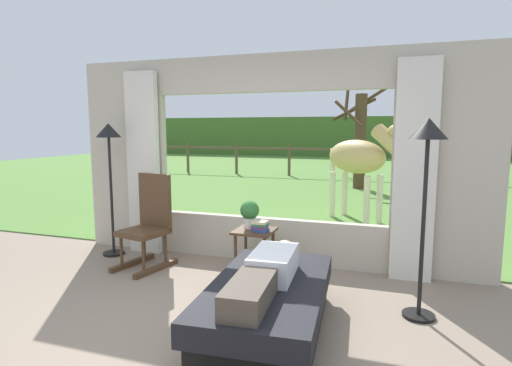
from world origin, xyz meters
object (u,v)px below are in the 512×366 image
Objects in this scene: book_stack at (260,226)px; side_table at (255,238)px; floor_lamp_left at (109,149)px; floor_lamp_right at (427,158)px; horse at (360,158)px; pasture_tree at (359,137)px; recliner_sofa at (268,306)px; reclining_person at (266,272)px; rocking_chair at (149,222)px; potted_plant at (250,212)px.

side_table is at bearing 144.77° from book_stack.
floor_lamp_left reaches higher than side_table.
horse is at bearing 102.46° from floor_lamp_right.
side_table is 0.19m from book_stack.
floor_lamp_left is (-2.01, 0.10, 0.97)m from side_table.
book_stack is 0.07× the size of pasture_tree.
recliner_sofa is at bearing -150.71° from floor_lamp_right.
side_table is 3.35m from horse.
floor_lamp_right is (1.73, -0.59, 0.99)m from side_table.
floor_lamp_left is (-2.10, 0.16, 0.81)m from book_stack.
reclining_person is (0.00, -0.05, 0.30)m from recliner_sofa.
reclining_person is 3.05m from floor_lamp_left.
rocking_chair is at bearing -18.59° from floor_lamp_left.
reclining_person is 1.66m from floor_lamp_right.
potted_plant is at bearing 143.98° from book_stack.
floor_lamp_right is at bearing -81.69° from pasture_tree.
side_table is at bearing 18.61° from rocking_chair.
floor_lamp_left is 7.71m from pasture_tree.
pasture_tree is at bearing 70.40° from floor_lamp_left.
reclining_person is 1.33m from book_stack.
horse reaches higher than floor_lamp_left.
potted_plant reaches higher than recliner_sofa.
floor_lamp_left is (-2.55, 1.36, 1.18)m from recliner_sofa.
rocking_chair is 0.39× the size of pasture_tree.
pasture_tree is (0.03, 8.62, 1.23)m from recliner_sofa.
pasture_tree reaches higher than floor_lamp_left.
rocking_chair reaches higher than recliner_sofa.
rocking_chair is 3.50× the size of potted_plant.
recliner_sofa is 3.38× the size of side_table.
book_stack is (1.38, 0.08, 0.04)m from rocking_chair.
side_table is 0.18× the size of pasture_tree.
horse is at bearing 46.04° from floor_lamp_left.
floor_lamp_right is (1.19, 0.72, 0.89)m from reclining_person.
recliner_sofa is 3.12m from floor_lamp_left.
reclining_person reaches higher than recliner_sofa.
recliner_sofa is at bearing -66.75° from side_table.
side_table reaches higher than recliner_sofa.
rocking_chair is 2.15× the size of side_table.
pasture_tree reaches higher than side_table.
horse is (0.91, 3.14, 0.73)m from side_table.
reclining_person is 4.49× the size of potted_plant.
horse reaches higher than rocking_chair.
book_stack is 0.11× the size of floor_lamp_left.
floor_lamp_right reaches higher than reclining_person.
reclining_person is 0.83× the size of floor_lamp_left.
potted_plant is at bearing 21.78° from rocking_chair.
pasture_tree is (0.65, 7.31, 0.75)m from potted_plant.
rocking_chair is 7.79m from pasture_tree.
reclining_person is at bearing -28.89° from floor_lamp_left.
potted_plant is 2.05m from floor_lamp_right.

